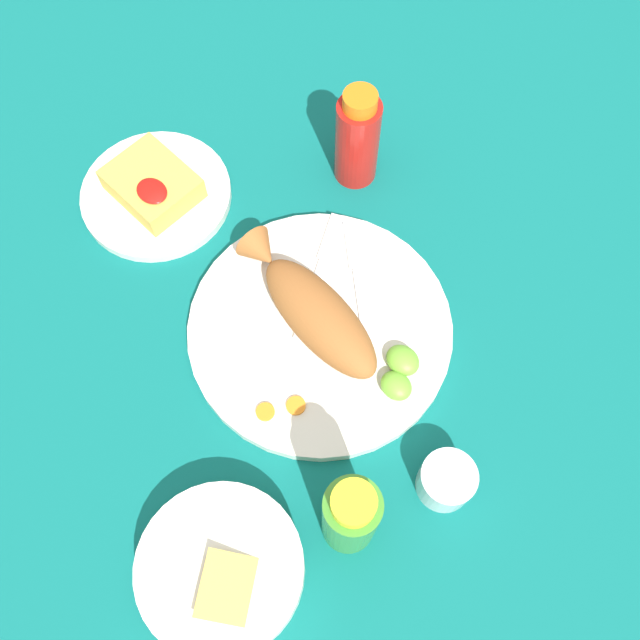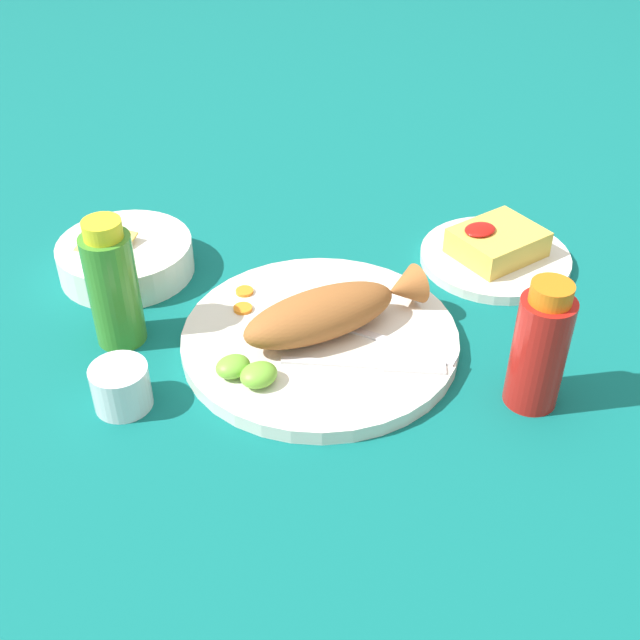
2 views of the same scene
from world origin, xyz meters
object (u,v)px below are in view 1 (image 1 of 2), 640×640
(fork_near, at_px, (321,266))
(guacamole_bowl, at_px, (221,569))
(fried_fish, at_px, (313,309))
(main_plate, at_px, (320,330))
(fork_far, at_px, (357,275))
(side_plate_fries, at_px, (156,195))
(hot_sauce_bottle_red, at_px, (357,139))
(salt_cup, at_px, (446,481))
(hot_sauce_bottle_green, at_px, (350,516))

(fork_near, relative_size, guacamole_bowl, 0.95)
(fork_near, distance_m, guacamole_bowl, 0.38)
(fried_fish, bearing_deg, main_plate, -0.00)
(fork_far, xyz_separation_m, guacamole_bowl, (0.14, -0.36, 0.01))
(fried_fish, distance_m, fork_far, 0.09)
(fried_fish, bearing_deg, side_plate_fries, -170.61)
(side_plate_fries, bearing_deg, fork_far, 19.03)
(guacamole_bowl, bearing_deg, side_plate_fries, 148.35)
(main_plate, relative_size, fork_far, 2.16)
(hot_sauce_bottle_red, bearing_deg, salt_cup, -33.40)
(fork_near, relative_size, side_plate_fries, 0.83)
(main_plate, height_order, fork_far, fork_far)
(main_plate, bearing_deg, side_plate_fries, -177.37)
(fried_fish, distance_m, guacamole_bowl, 0.31)
(salt_cup, bearing_deg, fork_far, 154.30)
(hot_sauce_bottle_red, xyz_separation_m, guacamole_bowl, (0.26, -0.48, -0.05))
(side_plate_fries, bearing_deg, fried_fish, 3.06)
(guacamole_bowl, bearing_deg, fork_near, 118.55)
(main_plate, xyz_separation_m, guacamole_bowl, (0.12, -0.28, 0.02))
(guacamole_bowl, bearing_deg, salt_cup, 65.48)
(fork_near, distance_m, salt_cup, 0.31)
(fork_near, height_order, fork_far, same)
(fork_far, distance_m, guacamole_bowl, 0.39)
(hot_sauce_bottle_green, height_order, salt_cup, hot_sauce_bottle_green)
(fork_near, distance_m, fork_far, 0.05)
(hot_sauce_bottle_red, height_order, guacamole_bowl, hot_sauce_bottle_red)
(fork_near, xyz_separation_m, hot_sauce_bottle_green, (0.25, -0.21, 0.06))
(side_plate_fries, bearing_deg, salt_cup, -2.46)
(side_plate_fries, relative_size, guacamole_bowl, 1.15)
(hot_sauce_bottle_green, distance_m, guacamole_bowl, 0.15)
(fork_near, height_order, hot_sauce_bottle_green, hot_sauce_bottle_green)
(fried_fish, relative_size, hot_sauce_bottle_green, 1.46)
(fried_fish, height_order, fork_near, fried_fish)
(fork_far, height_order, hot_sauce_bottle_red, hot_sauce_bottle_red)
(fork_far, relative_size, hot_sauce_bottle_red, 0.99)
(hot_sauce_bottle_green, xyz_separation_m, guacamole_bowl, (-0.06, -0.13, -0.05))
(fork_far, height_order, guacamole_bowl, guacamole_bowl)
(hot_sauce_bottle_red, relative_size, guacamole_bowl, 0.86)
(fork_far, relative_size, salt_cup, 2.40)
(fork_far, height_order, side_plate_fries, fork_far)
(fork_near, bearing_deg, guacamole_bowl, -179.64)
(salt_cup, bearing_deg, fork_near, 161.56)
(side_plate_fries, bearing_deg, hot_sauce_bottle_red, 53.55)
(hot_sauce_bottle_green, relative_size, side_plate_fries, 0.80)
(salt_cup, xyz_separation_m, guacamole_bowl, (-0.11, -0.24, 0.00))
(hot_sauce_bottle_red, height_order, side_plate_fries, hot_sauce_bottle_red)
(main_plate, height_order, salt_cup, salt_cup)
(main_plate, xyz_separation_m, hot_sauce_bottle_red, (-0.14, 0.21, 0.06))
(fried_fish, height_order, hot_sauce_bottle_red, hot_sauce_bottle_red)
(fork_far, distance_m, salt_cup, 0.28)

